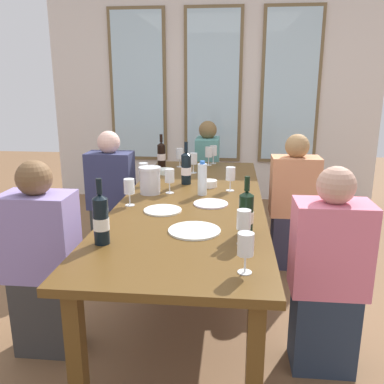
% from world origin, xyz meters
% --- Properties ---
extents(ground_plane, '(12.00, 12.00, 0.00)m').
position_xyz_m(ground_plane, '(0.00, 0.00, 0.00)').
color(ground_plane, brown).
extents(back_wall_with_windows, '(4.14, 0.10, 2.90)m').
position_xyz_m(back_wall_with_windows, '(0.00, 2.65, 1.45)').
color(back_wall_with_windows, silver).
rests_on(back_wall_with_windows, ground).
extents(dining_table, '(0.94, 2.61, 0.74)m').
position_xyz_m(dining_table, '(0.00, 0.00, 0.67)').
color(dining_table, brown).
rests_on(dining_table, ground).
extents(white_plate_0, '(0.22, 0.22, 0.01)m').
position_xyz_m(white_plate_0, '(0.13, -0.13, 0.74)').
color(white_plate_0, white).
rests_on(white_plate_0, dining_table).
extents(white_plate_1, '(0.28, 0.28, 0.01)m').
position_xyz_m(white_plate_1, '(0.07, -0.63, 0.74)').
color(white_plate_1, white).
rests_on(white_plate_1, dining_table).
extents(white_plate_2, '(0.23, 0.23, 0.01)m').
position_xyz_m(white_plate_2, '(-0.15, -0.30, 0.74)').
color(white_plate_2, white).
rests_on(white_plate_2, dining_table).
extents(metal_pitcher, '(0.16, 0.16, 0.19)m').
position_xyz_m(metal_pitcher, '(-0.31, 0.09, 0.84)').
color(metal_pitcher, silver).
rests_on(metal_pitcher, dining_table).
extents(wine_bottle_0, '(0.08, 0.08, 0.33)m').
position_xyz_m(wine_bottle_0, '(-0.09, 0.40, 0.87)').
color(wine_bottle_0, black).
rests_on(wine_bottle_0, dining_table).
extents(wine_bottle_1, '(0.08, 0.08, 0.30)m').
position_xyz_m(wine_bottle_1, '(-0.39, 1.05, 0.85)').
color(wine_bottle_1, black).
rests_on(wine_bottle_1, dining_table).
extents(wine_bottle_2, '(0.08, 0.08, 0.31)m').
position_xyz_m(wine_bottle_2, '(0.34, -0.64, 0.86)').
color(wine_bottle_2, black).
rests_on(wine_bottle_2, dining_table).
extents(wine_bottle_3, '(0.08, 0.08, 0.33)m').
position_xyz_m(wine_bottle_3, '(-0.36, -0.84, 0.87)').
color(wine_bottle_3, black).
rests_on(wine_bottle_3, dining_table).
extents(tasting_bowl_0, '(0.15, 0.15, 0.04)m').
position_xyz_m(tasting_bowl_0, '(-0.31, 0.74, 0.76)').
color(tasting_bowl_0, white).
rests_on(tasting_bowl_0, dining_table).
extents(tasting_bowl_1, '(0.12, 0.12, 0.05)m').
position_xyz_m(tasting_bowl_1, '(0.09, 0.33, 0.77)').
color(tasting_bowl_1, white).
rests_on(tasting_bowl_1, dining_table).
extents(water_bottle, '(0.06, 0.06, 0.24)m').
position_xyz_m(water_bottle, '(0.06, 0.10, 0.85)').
color(water_bottle, white).
rests_on(water_bottle, dining_table).
extents(wine_glass_0, '(0.07, 0.07, 0.17)m').
position_xyz_m(wine_glass_0, '(0.08, 1.24, 0.86)').
color(wine_glass_0, white).
rests_on(wine_glass_0, dining_table).
extents(wine_glass_1, '(0.07, 0.07, 0.17)m').
position_xyz_m(wine_glass_1, '(-0.17, 0.12, 0.86)').
color(wine_glass_1, white).
rests_on(wine_glass_1, dining_table).
extents(wine_glass_2, '(0.07, 0.07, 0.17)m').
position_xyz_m(wine_glass_2, '(-0.40, 0.32, 0.86)').
color(wine_glass_2, white).
rests_on(wine_glass_2, dining_table).
extents(wine_glass_3, '(0.07, 0.07, 0.17)m').
position_xyz_m(wine_glass_3, '(0.25, 0.23, 0.86)').
color(wine_glass_3, white).
rests_on(wine_glass_3, dining_table).
extents(wine_glass_4, '(0.07, 0.07, 0.17)m').
position_xyz_m(wine_glass_4, '(-0.38, -0.21, 0.86)').
color(wine_glass_4, white).
rests_on(wine_glass_4, dining_table).
extents(wine_glass_5, '(0.07, 0.07, 0.17)m').
position_xyz_m(wine_glass_5, '(0.32, -0.78, 0.86)').
color(wine_glass_5, white).
rests_on(wine_glass_5, dining_table).
extents(wine_glass_6, '(0.07, 0.07, 0.17)m').
position_xyz_m(wine_glass_6, '(0.32, -1.09, 0.86)').
color(wine_glass_6, white).
rests_on(wine_glass_6, dining_table).
extents(wine_glass_7, '(0.07, 0.07, 0.17)m').
position_xyz_m(wine_glass_7, '(-0.22, 1.04, 0.86)').
color(wine_glass_7, white).
rests_on(wine_glass_7, dining_table).
extents(wine_glass_8, '(0.07, 0.07, 0.17)m').
position_xyz_m(wine_glass_8, '(-0.07, 0.80, 0.86)').
color(wine_glass_8, white).
rests_on(wine_glass_8, dining_table).
extents(wine_glass_9, '(0.07, 0.07, 0.17)m').
position_xyz_m(wine_glass_9, '(0.04, 1.15, 0.86)').
color(wine_glass_9, white).
rests_on(wine_glass_9, dining_table).
extents(seated_person_0, '(0.38, 0.24, 1.11)m').
position_xyz_m(seated_person_0, '(-0.77, -0.66, 0.53)').
color(seated_person_0, '#373534').
rests_on(seated_person_0, ground).
extents(seated_person_1, '(0.38, 0.24, 1.11)m').
position_xyz_m(seated_person_1, '(0.77, -0.66, 0.53)').
color(seated_person_1, '#263144').
rests_on(seated_person_1, ground).
extents(seated_person_2, '(0.38, 0.24, 1.11)m').
position_xyz_m(seated_person_2, '(-0.77, 0.66, 0.53)').
color(seated_person_2, '#313534').
rests_on(seated_person_2, ground).
extents(seated_person_3, '(0.38, 0.24, 1.11)m').
position_xyz_m(seated_person_3, '(0.77, 0.61, 0.53)').
color(seated_person_3, '#2E2E42').
rests_on(seated_person_3, ground).
extents(seated_person_4, '(0.24, 0.38, 1.11)m').
position_xyz_m(seated_person_4, '(0.00, 1.66, 0.53)').
color(seated_person_4, '#362A37').
rests_on(seated_person_4, ground).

